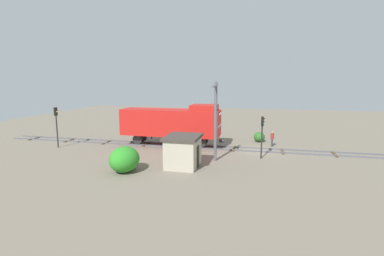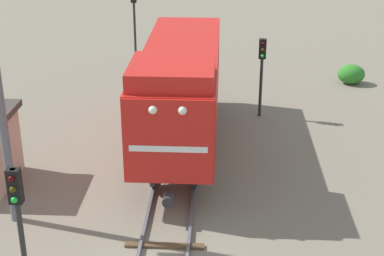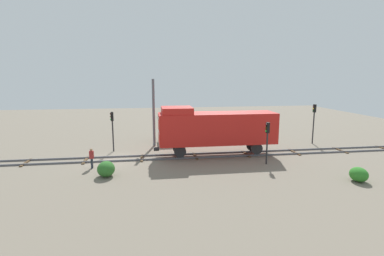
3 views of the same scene
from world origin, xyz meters
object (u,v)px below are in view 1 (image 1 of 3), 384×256
(worker_near_track, at_px, (272,138))
(traffic_signal_near, at_px, (262,130))
(traffic_signal_far, at_px, (56,120))
(traffic_signal_mid, at_px, (151,119))
(catenary_mast, at_px, (215,120))
(relay_hut, at_px, (183,151))
(locomotive, at_px, (172,122))

(worker_near_track, bearing_deg, traffic_signal_near, -132.43)
(traffic_signal_far, bearing_deg, traffic_signal_mid, -50.12)
(catenary_mast, height_order, relay_hut, catenary_mast)
(traffic_signal_mid, distance_m, catenary_mast, 12.78)
(traffic_signal_far, xyz_separation_m, worker_near_track, (6.00, -23.19, -2.09))
(worker_near_track, distance_m, catenary_mast, 9.62)
(worker_near_track, bearing_deg, catenary_mast, -156.42)
(catenary_mast, relative_size, relay_hut, 2.08)
(worker_near_track, height_order, relay_hut, relay_hut)
(locomotive, distance_m, relay_hut, 8.30)
(traffic_signal_far, bearing_deg, relay_hut, -104.17)
(traffic_signal_mid, bearing_deg, traffic_signal_near, -115.77)
(relay_hut, bearing_deg, traffic_signal_mid, 32.97)
(relay_hut, bearing_deg, worker_near_track, -38.04)
(locomotive, height_order, catenary_mast, catenary_mast)
(locomotive, distance_m, traffic_signal_far, 12.69)
(traffic_signal_mid, distance_m, relay_hut, 13.05)
(locomotive, relative_size, traffic_signal_far, 2.60)
(traffic_signal_mid, bearing_deg, worker_near_track, -93.86)
(locomotive, distance_m, traffic_signal_mid, 5.09)
(traffic_signal_mid, height_order, traffic_signal_far, traffic_signal_far)
(worker_near_track, bearing_deg, traffic_signal_far, 163.62)
(traffic_signal_far, distance_m, catenary_mast, 17.94)
(traffic_signal_far, bearing_deg, worker_near_track, -75.50)
(traffic_signal_far, distance_m, relay_hut, 16.02)
(traffic_signal_near, xyz_separation_m, relay_hut, (-4.30, 6.60, -1.42))
(locomotive, relative_size, traffic_signal_near, 2.87)
(worker_near_track, bearing_deg, locomotive, 161.39)
(traffic_signal_near, bearing_deg, catenary_mast, 114.03)
(traffic_signal_near, relative_size, relay_hut, 1.15)
(traffic_signal_near, bearing_deg, relay_hut, 123.08)
(locomotive, distance_m, catenary_mast, 7.70)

